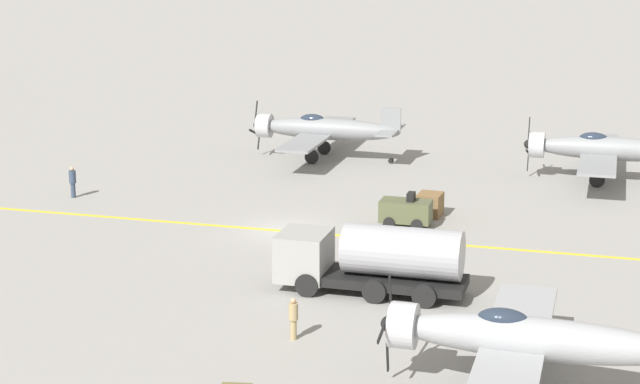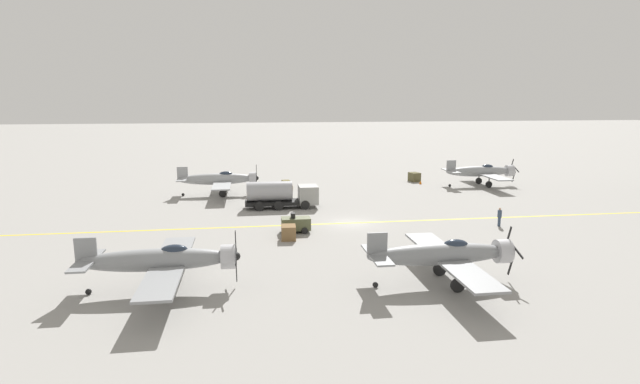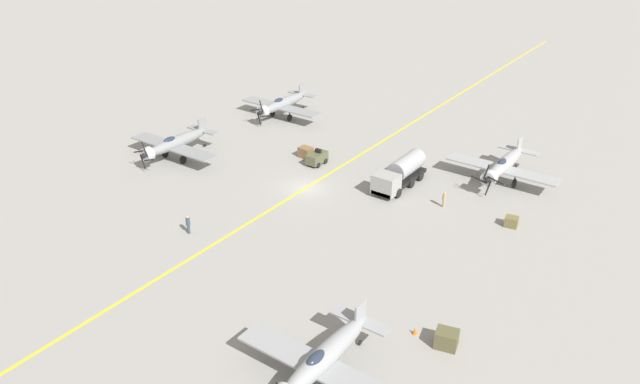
{
  "view_description": "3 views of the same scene",
  "coord_description": "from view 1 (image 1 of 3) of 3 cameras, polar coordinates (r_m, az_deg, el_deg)",
  "views": [
    {
      "loc": [
        -49.53,
        -15.69,
        15.3
      ],
      "look_at": [
        1.68,
        -1.31,
        1.73
      ],
      "focal_mm": 60.0,
      "sensor_mm": 36.0,
      "label": 1
    },
    {
      "loc": [
        46.23,
        -9.78,
        12.03
      ],
      "look_at": [
        2.0,
        -3.34,
        3.55
      ],
      "focal_mm": 28.0,
      "sensor_mm": 36.0,
      "label": 2
    },
    {
      "loc": [
        -35.28,
        46.94,
        29.41
      ],
      "look_at": [
        -4.4,
        3.58,
        2.31
      ],
      "focal_mm": 35.0,
      "sensor_mm": 36.0,
      "label": 3
    }
  ],
  "objects": [
    {
      "name": "airplane_near_left",
      "position": [
        35.88,
        10.86,
        -7.69
      ],
      "size": [
        12.0,
        9.98,
        3.77
      ],
      "rotation": [
        0.0,
        0.0,
        -0.07
      ],
      "color": "#989A9D",
      "rests_on": "ground"
    },
    {
      "name": "airplane_near_right",
      "position": [
        66.12,
        14.98,
        2.23
      ],
      "size": [
        12.0,
        9.98,
        3.75
      ],
      "rotation": [
        0.0,
        0.0,
        0.18
      ],
      "color": "gray",
      "rests_on": "ground"
    },
    {
      "name": "airplane_mid_right",
      "position": [
        69.98,
        0.17,
        3.37
      ],
      "size": [
        12.0,
        9.98,
        3.72
      ],
      "rotation": [
        0.0,
        0.0,
        0.25
      ],
      "color": "gray",
      "rests_on": "ground"
    },
    {
      "name": "ground_plane",
      "position": [
        54.16,
        -1.81,
        -2.11
      ],
      "size": [
        400.0,
        400.0,
        0.0
      ],
      "primitive_type": "plane",
      "color": "gray"
    },
    {
      "name": "taxiway_stripe",
      "position": [
        54.15,
        -1.81,
        -2.1
      ],
      "size": [
        0.3,
        160.0,
        0.01
      ],
      "primitive_type": "cube",
      "color": "yellow",
      "rests_on": "ground"
    },
    {
      "name": "ground_crew_walking",
      "position": [
        40.22,
        -1.43,
        -6.67
      ],
      "size": [
        0.36,
        0.36,
        1.64
      ],
      "color": "tan",
      "rests_on": "ground"
    },
    {
      "name": "ground_crew_inspecting",
      "position": [
        62.04,
        -13.06,
        0.59
      ],
      "size": [
        0.39,
        0.39,
        1.79
      ],
      "color": "#334256",
      "rests_on": "ground"
    },
    {
      "name": "fuel_tanker",
      "position": [
        44.97,
        2.72,
        -3.56
      ],
      "size": [
        2.68,
        8.0,
        2.98
      ],
      "color": "black",
      "rests_on": "ground"
    },
    {
      "name": "supply_crate_by_tanker",
      "position": [
        57.04,
        5.88,
        -0.68
      ],
      "size": [
        1.55,
        1.32,
        1.23
      ],
      "primitive_type": "cube",
      "rotation": [
        0.0,
        0.0,
        -0.06
      ],
      "color": "brown",
      "rests_on": "ground"
    },
    {
      "name": "tow_tractor",
      "position": [
        55.01,
        4.6,
        -1.03
      ],
      "size": [
        1.57,
        2.6,
        1.79
      ],
      "color": "#515638",
      "rests_on": "ground"
    }
  ]
}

